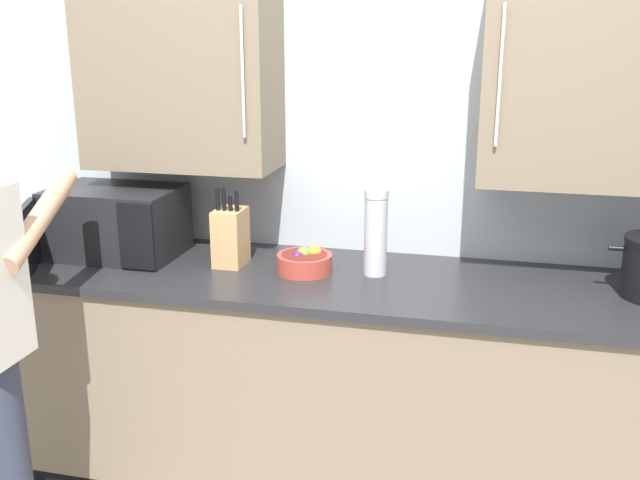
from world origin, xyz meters
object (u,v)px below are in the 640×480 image
at_px(microwave_oven, 109,222).
at_px(fruit_bowl, 305,261).
at_px(thermos_flask, 376,232).
at_px(knife_block, 231,236).

bearing_deg(microwave_oven, fruit_bowl, -1.54).
distance_m(microwave_oven, thermos_flask, 1.10).
distance_m(thermos_flask, knife_block, 0.57).
relative_size(microwave_oven, knife_block, 2.24).
relative_size(fruit_bowl, thermos_flask, 0.65).
bearing_deg(knife_block, fruit_bowl, -3.39).
xyz_separation_m(fruit_bowl, thermos_flask, (0.27, 0.04, 0.12)).
height_order(microwave_oven, fruit_bowl, microwave_oven).
bearing_deg(microwave_oven, thermos_flask, 0.70).
bearing_deg(microwave_oven, knife_block, -0.46).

